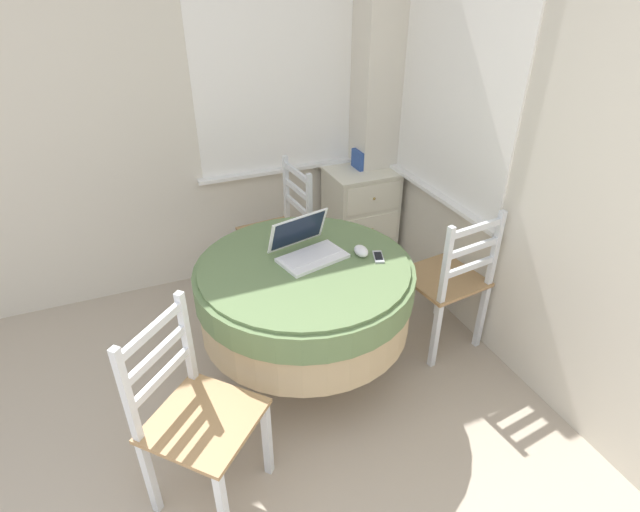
# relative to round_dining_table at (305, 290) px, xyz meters

# --- Properties ---
(corner_room_shell) EXTENTS (4.38, 4.64, 2.55)m
(corner_room_shell) POSITION_rel_round_dining_table_xyz_m (0.21, 0.23, 0.71)
(corner_room_shell) COLOR beige
(corner_room_shell) RESTS_ON ground_plane
(round_dining_table) EXTENTS (1.14, 1.14, 0.74)m
(round_dining_table) POSITION_rel_round_dining_table_xyz_m (0.00, 0.00, 0.00)
(round_dining_table) COLOR #4C3D2D
(round_dining_table) RESTS_ON ground_plane
(laptop) EXTENTS (0.40, 0.34, 0.21)m
(laptop) POSITION_rel_round_dining_table_xyz_m (0.05, 0.07, 0.21)
(laptop) COLOR white
(laptop) RESTS_ON round_dining_table
(computer_mouse) EXTENTS (0.07, 0.10, 0.05)m
(computer_mouse) POSITION_rel_round_dining_table_xyz_m (0.31, -0.03, 0.19)
(computer_mouse) COLOR white
(computer_mouse) RESTS_ON round_dining_table
(cell_phone) EXTENTS (0.09, 0.12, 0.01)m
(cell_phone) POSITION_rel_round_dining_table_xyz_m (0.38, -0.09, 0.17)
(cell_phone) COLOR #B2B7BC
(cell_phone) RESTS_ON round_dining_table
(dining_chair_near_back_window) EXTENTS (0.45, 0.45, 0.93)m
(dining_chair_near_back_window) POSITION_rel_round_dining_table_xyz_m (0.15, 0.86, -0.11)
(dining_chair_near_back_window) COLOR #A87F51
(dining_chair_near_back_window) RESTS_ON ground_plane
(dining_chair_near_right_window) EXTENTS (0.46, 0.46, 0.93)m
(dining_chair_near_right_window) POSITION_rel_round_dining_table_xyz_m (0.86, -0.09, -0.11)
(dining_chair_near_right_window) COLOR #A87F51
(dining_chair_near_right_window) RESTS_ON ground_plane
(dining_chair_camera_near) EXTENTS (0.58, 0.58, 0.93)m
(dining_chair_camera_near) POSITION_rel_round_dining_table_xyz_m (-0.69, -0.52, -0.11)
(dining_chair_camera_near) COLOR #A87F51
(dining_chair_camera_near) RESTS_ON ground_plane
(corner_cabinet) EXTENTS (0.50, 0.43, 0.76)m
(corner_cabinet) POSITION_rel_round_dining_table_xyz_m (0.84, 1.00, -0.19)
(corner_cabinet) COLOR silver
(corner_cabinet) RESTS_ON ground_plane
(storage_box) EXTENTS (0.17, 0.14, 0.13)m
(storage_box) POSITION_rel_round_dining_table_xyz_m (0.89, 1.05, 0.25)
(storage_box) COLOR #2D4C93
(storage_box) RESTS_ON corner_cabinet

